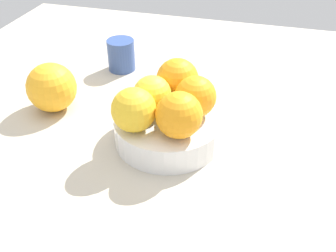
# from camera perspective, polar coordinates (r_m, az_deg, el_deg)

# --- Properties ---
(ground_plane) EXTENTS (1.10, 1.10, 0.02)m
(ground_plane) POSITION_cam_1_polar(r_m,az_deg,el_deg) (0.62, 0.00, -2.72)
(ground_plane) COLOR #BCB29E
(fruit_bowl) EXTENTS (0.17, 0.17, 0.04)m
(fruit_bowl) POSITION_cam_1_polar(r_m,az_deg,el_deg) (0.60, 0.00, -0.43)
(fruit_bowl) COLOR white
(fruit_bowl) RESTS_ON ground_plane
(orange_in_bowl_0) EXTENTS (0.07, 0.07, 0.07)m
(orange_in_bowl_0) POSITION_cam_1_polar(r_m,az_deg,el_deg) (0.53, 1.68, 1.67)
(orange_in_bowl_0) COLOR orange
(orange_in_bowl_0) RESTS_ON fruit_bowl
(orange_in_bowl_1) EXTENTS (0.07, 0.07, 0.07)m
(orange_in_bowl_1) POSITION_cam_1_polar(r_m,az_deg,el_deg) (0.61, 1.29, 7.07)
(orange_in_bowl_1) COLOR orange
(orange_in_bowl_1) RESTS_ON fruit_bowl
(orange_in_bowl_2) EXTENTS (0.07, 0.07, 0.07)m
(orange_in_bowl_2) POSITION_cam_1_polar(r_m,az_deg,el_deg) (0.54, -5.23, 2.46)
(orange_in_bowl_2) COLOR yellow
(orange_in_bowl_2) RESTS_ON fruit_bowl
(orange_in_bowl_3) EXTENTS (0.06, 0.06, 0.06)m
(orange_in_bowl_3) POSITION_cam_1_polar(r_m,az_deg,el_deg) (0.58, 4.18, 4.47)
(orange_in_bowl_3) COLOR orange
(orange_in_bowl_3) RESTS_ON fruit_bowl
(orange_in_bowl_4) EXTENTS (0.06, 0.06, 0.06)m
(orange_in_bowl_4) POSITION_cam_1_polar(r_m,az_deg,el_deg) (0.58, -2.42, 4.76)
(orange_in_bowl_4) COLOR yellow
(orange_in_bowl_4) RESTS_ON fruit_bowl
(orange_loose_0) EXTENTS (0.09, 0.09, 0.09)m
(orange_loose_0) POSITION_cam_1_polar(r_m,az_deg,el_deg) (0.69, -17.25, 5.61)
(orange_loose_0) COLOR #F9A823
(orange_loose_0) RESTS_ON ground_plane
(ceramic_cup) EXTENTS (0.06, 0.06, 0.07)m
(ceramic_cup) POSITION_cam_1_polar(r_m,az_deg,el_deg) (0.81, -7.12, 10.66)
(ceramic_cup) COLOR #334C8C
(ceramic_cup) RESTS_ON ground_plane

